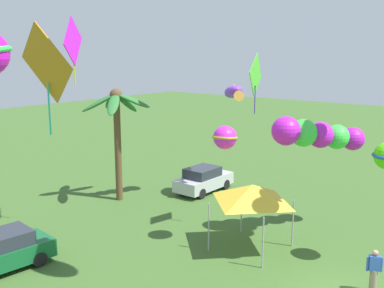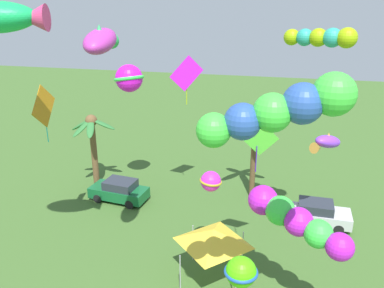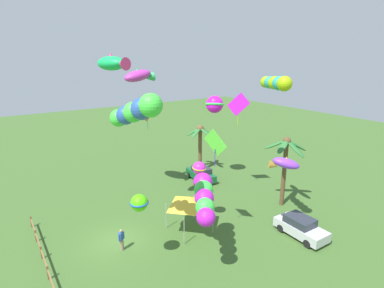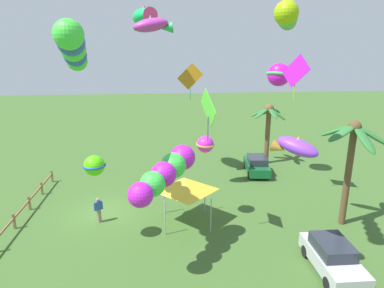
{
  "view_description": "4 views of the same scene",
  "coord_description": "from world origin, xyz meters",
  "px_view_note": "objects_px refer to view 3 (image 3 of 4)",
  "views": [
    {
      "loc": [
        -14.25,
        -4.09,
        8.31
      ],
      "look_at": [
        -0.38,
        6.78,
        4.73
      ],
      "focal_mm": 42.44,
      "sensor_mm": 36.0,
      "label": 1
    },
    {
      "loc": [
        4.41,
        -10.74,
        13.13
      ],
      "look_at": [
        0.55,
        5.72,
        6.87
      ],
      "focal_mm": 37.17,
      "sensor_mm": 36.0,
      "label": 2
    },
    {
      "loc": [
        19.43,
        -6.45,
        13.04
      ],
      "look_at": [
        1.59,
        5.53,
        6.89
      ],
      "focal_mm": 28.94,
      "sensor_mm": 36.0,
      "label": 3
    },
    {
      "loc": [
        19.75,
        3.8,
        10.12
      ],
      "look_at": [
        1.1,
        5.61,
        4.76
      ],
      "focal_mm": 30.97,
      "sensor_mm": 36.0,
      "label": 4
    }
  ],
  "objects_px": {
    "kite_fish_7": "(284,163)",
    "festival_tent": "(189,201)",
    "parked_car_1": "(301,227)",
    "kite_tube_9": "(204,196)",
    "parked_car_0": "(201,174)",
    "palm_tree_1": "(200,137)",
    "kite_fish_1": "(113,63)",
    "kite_fish_4": "(139,76)",
    "palm_tree_0": "(286,154)",
    "kite_tube_6": "(136,111)",
    "kite_ball_11": "(139,203)",
    "spectator_0": "(122,240)",
    "kite_diamond_10": "(147,111)",
    "kite_diamond_3": "(238,105)",
    "kite_tube_0": "(276,83)",
    "kite_ball_5": "(199,168)",
    "kite_ball_8": "(215,104)",
    "kite_diamond_2": "(215,143)"
  },
  "relations": [
    {
      "from": "parked_car_1",
      "to": "kite_fish_1",
      "type": "xyz_separation_m",
      "value": [
        -13.21,
        -8.82,
        11.69
      ]
    },
    {
      "from": "kite_tube_6",
      "to": "kite_fish_1",
      "type": "bearing_deg",
      "value": 165.37
    },
    {
      "from": "parked_car_0",
      "to": "kite_fish_1",
      "type": "height_order",
      "value": "kite_fish_1"
    },
    {
      "from": "parked_car_1",
      "to": "kite_tube_9",
      "type": "xyz_separation_m",
      "value": [
        -1.75,
        -7.68,
        3.88
      ]
    },
    {
      "from": "spectator_0",
      "to": "kite_ball_5",
      "type": "bearing_deg",
      "value": 88.78
    },
    {
      "from": "palm_tree_1",
      "to": "spectator_0",
      "type": "height_order",
      "value": "palm_tree_1"
    },
    {
      "from": "kite_tube_0",
      "to": "kite_fish_4",
      "type": "xyz_separation_m",
      "value": [
        -8.38,
        -5.52,
        0.2
      ]
    },
    {
      "from": "kite_fish_1",
      "to": "kite_fish_4",
      "type": "relative_size",
      "value": 1.42
    },
    {
      "from": "kite_tube_0",
      "to": "kite_tube_9",
      "type": "distance_m",
      "value": 8.44
    },
    {
      "from": "parked_car_0",
      "to": "kite_diamond_2",
      "type": "distance_m",
      "value": 12.75
    },
    {
      "from": "parked_car_0",
      "to": "festival_tent",
      "type": "bearing_deg",
      "value": -40.54
    },
    {
      "from": "palm_tree_1",
      "to": "kite_diamond_10",
      "type": "height_order",
      "value": "kite_diamond_10"
    },
    {
      "from": "kite_fish_7",
      "to": "festival_tent",
      "type": "bearing_deg",
      "value": -139.89
    },
    {
      "from": "kite_diamond_3",
      "to": "kite_tube_9",
      "type": "xyz_separation_m",
      "value": [
        6.65,
        -8.63,
        -4.12
      ]
    },
    {
      "from": "kite_tube_9",
      "to": "kite_diamond_3",
      "type": "bearing_deg",
      "value": 127.6
    },
    {
      "from": "parked_car_0",
      "to": "palm_tree_1",
      "type": "bearing_deg",
      "value": 147.03
    },
    {
      "from": "parked_car_0",
      "to": "spectator_0",
      "type": "xyz_separation_m",
      "value": [
        7.17,
        -11.85,
        0.06
      ]
    },
    {
      "from": "kite_diamond_3",
      "to": "kite_fish_7",
      "type": "relative_size",
      "value": 1.46
    },
    {
      "from": "kite_ball_5",
      "to": "palm_tree_0",
      "type": "bearing_deg",
      "value": 79.88
    },
    {
      "from": "spectator_0",
      "to": "kite_fish_1",
      "type": "relative_size",
      "value": 0.41
    },
    {
      "from": "palm_tree_0",
      "to": "kite_ball_11",
      "type": "bearing_deg",
      "value": -87.13
    },
    {
      "from": "palm_tree_1",
      "to": "kite_tube_9",
      "type": "bearing_deg",
      "value": -34.46
    },
    {
      "from": "palm_tree_1",
      "to": "kite_tube_0",
      "type": "height_order",
      "value": "kite_tube_0"
    },
    {
      "from": "festival_tent",
      "to": "palm_tree_0",
      "type": "bearing_deg",
      "value": 83.41
    },
    {
      "from": "kite_diamond_3",
      "to": "kite_ball_8",
      "type": "distance_m",
      "value": 3.9
    },
    {
      "from": "palm_tree_1",
      "to": "kite_fish_1",
      "type": "height_order",
      "value": "kite_fish_1"
    },
    {
      "from": "spectator_0",
      "to": "kite_ball_11",
      "type": "relative_size",
      "value": 1.17
    },
    {
      "from": "kite_ball_8",
      "to": "kite_tube_9",
      "type": "bearing_deg",
      "value": -40.3
    },
    {
      "from": "kite_ball_5",
      "to": "kite_ball_8",
      "type": "distance_m",
      "value": 9.93
    },
    {
      "from": "palm_tree_1",
      "to": "kite_fish_7",
      "type": "distance_m",
      "value": 15.88
    },
    {
      "from": "parked_car_0",
      "to": "kite_fish_4",
      "type": "bearing_deg",
      "value": -66.94
    },
    {
      "from": "palm_tree_0",
      "to": "festival_tent",
      "type": "xyz_separation_m",
      "value": [
        -1.08,
        -9.34,
        -2.38
      ]
    },
    {
      "from": "kite_fish_1",
      "to": "kite_ball_5",
      "type": "bearing_deg",
      "value": 24.94
    },
    {
      "from": "palm_tree_1",
      "to": "kite_fish_4",
      "type": "height_order",
      "value": "kite_fish_4"
    },
    {
      "from": "kite_ball_11",
      "to": "parked_car_0",
      "type": "bearing_deg",
      "value": 129.75
    },
    {
      "from": "parked_car_0",
      "to": "kite_diamond_10",
      "type": "xyz_separation_m",
      "value": [
        -1.2,
        -5.52,
        7.24
      ]
    },
    {
      "from": "kite_diamond_2",
      "to": "kite_fish_7",
      "type": "height_order",
      "value": "kite_diamond_2"
    },
    {
      "from": "parked_car_0",
      "to": "kite_ball_11",
      "type": "bearing_deg",
      "value": -50.25
    },
    {
      "from": "parked_car_1",
      "to": "spectator_0",
      "type": "height_order",
      "value": "spectator_0"
    },
    {
      "from": "kite_diamond_10",
      "to": "palm_tree_0",
      "type": "bearing_deg",
      "value": 39.72
    },
    {
      "from": "kite_diamond_10",
      "to": "kite_diamond_3",
      "type": "bearing_deg",
      "value": 47.81
    },
    {
      "from": "kite_fish_1",
      "to": "kite_ball_8",
      "type": "distance_m",
      "value": 10.93
    },
    {
      "from": "palm_tree_0",
      "to": "kite_tube_6",
      "type": "bearing_deg",
      "value": -83.81
    },
    {
      "from": "kite_ball_11",
      "to": "spectator_0",
      "type": "bearing_deg",
      "value": -168.81
    },
    {
      "from": "kite_fish_4",
      "to": "kite_diamond_10",
      "type": "xyz_separation_m",
      "value": [
        -4.73,
        2.78,
        -3.59
      ]
    },
    {
      "from": "spectator_0",
      "to": "kite_fish_4",
      "type": "relative_size",
      "value": 0.59
    },
    {
      "from": "kite_tube_9",
      "to": "kite_ball_11",
      "type": "bearing_deg",
      "value": -115.68
    },
    {
      "from": "palm_tree_1",
      "to": "kite_fish_1",
      "type": "xyz_separation_m",
      "value": [
        2.24,
        -10.56,
        8.39
      ]
    },
    {
      "from": "palm_tree_0",
      "to": "kite_fish_1",
      "type": "bearing_deg",
      "value": -127.64
    },
    {
      "from": "kite_diamond_3",
      "to": "kite_ball_5",
      "type": "relative_size",
      "value": 2.18
    }
  ]
}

